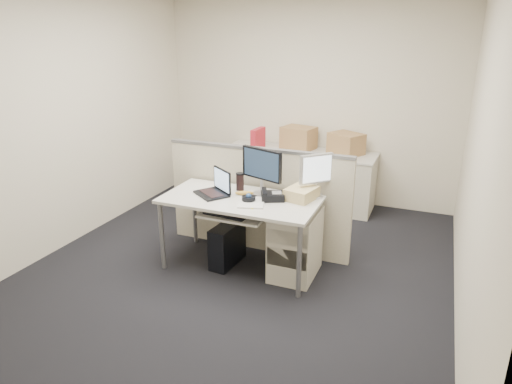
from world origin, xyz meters
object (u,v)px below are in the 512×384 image
at_px(desk, 240,205).
at_px(monitor_main, 262,172).
at_px(laptop, 211,183).
at_px(desk_phone, 273,196).

height_order(desk, monitor_main, monitor_main).
height_order(desk, laptop, laptop).
bearing_deg(desk, laptop, -176.19).
relative_size(desk, desk_phone, 7.01).
relative_size(desk, laptop, 4.58).
bearing_deg(desk_phone, desk, 170.68).
distance_m(monitor_main, laptop, 0.50).
height_order(desk, desk_phone, desk_phone).
xyz_separation_m(desk, desk_phone, (0.30, 0.08, 0.10)).
distance_m(desk, laptop, 0.35).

